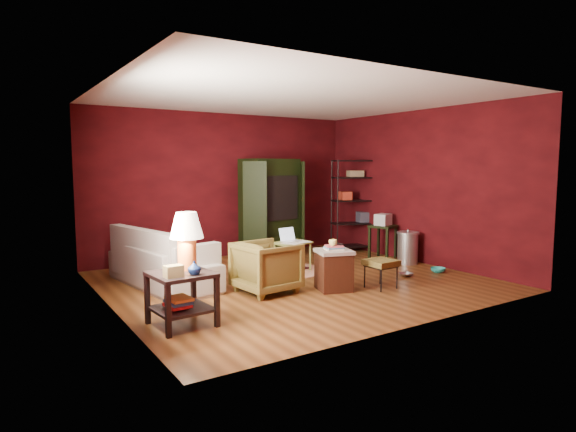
% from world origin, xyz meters
% --- Properties ---
extents(room, '(5.54, 5.04, 2.84)m').
position_xyz_m(room, '(-0.04, -0.01, 1.40)').
color(room, brown).
rests_on(room, ground).
extents(sofa, '(0.93, 2.19, 0.83)m').
position_xyz_m(sofa, '(-1.82, 0.83, 0.41)').
color(sofa, gray).
rests_on(sofa, ground).
extents(armchair, '(0.80, 0.84, 0.80)m').
position_xyz_m(armchair, '(-0.71, -0.35, 0.40)').
color(armchair, black).
rests_on(armchair, ground).
extents(pet_bowl_steel, '(0.22, 0.09, 0.22)m').
position_xyz_m(pet_bowl_steel, '(1.69, -0.71, 0.11)').
color(pet_bowl_steel, '#B7B9BE').
rests_on(pet_bowl_steel, ground).
extents(pet_bowl_turquoise, '(0.26, 0.15, 0.24)m').
position_xyz_m(pet_bowl_turquoise, '(2.36, -0.80, 0.12)').
color(pet_bowl_turquoise, '#26B3AE').
rests_on(pet_bowl_turquoise, ground).
extents(vase, '(0.16, 0.17, 0.15)m').
position_xyz_m(vase, '(-2.15, -1.25, 0.68)').
color(vase, '#0D1B41').
rests_on(vase, side_table).
extents(mug, '(0.12, 0.10, 0.12)m').
position_xyz_m(mug, '(0.12, -0.80, 0.71)').
color(mug, '#FAEF7A').
rests_on(mug, hamper).
extents(side_table, '(0.69, 0.69, 1.26)m').
position_xyz_m(side_table, '(-2.17, -1.00, 0.76)').
color(side_table, black).
rests_on(side_table, ground).
extents(sofa_cushions, '(1.14, 2.03, 0.80)m').
position_xyz_m(sofa_cushions, '(-1.86, 0.84, 0.39)').
color(sofa_cushions, gray).
rests_on(sofa_cushions, sofa).
extents(hamper, '(0.60, 0.60, 0.67)m').
position_xyz_m(hamper, '(0.16, -0.76, 0.31)').
color(hamper, '#441D0F').
rests_on(hamper, ground).
extents(footstool, '(0.43, 0.43, 0.42)m').
position_xyz_m(footstool, '(0.81, -1.05, 0.36)').
color(footstool, black).
rests_on(footstool, ground).
extents(rug_round, '(1.88, 1.88, 0.01)m').
position_xyz_m(rug_round, '(0.18, 0.75, 0.01)').
color(rug_round, '#F4E7CB').
rests_on(rug_round, ground).
extents(rug_oriental, '(1.30, 0.99, 0.01)m').
position_xyz_m(rug_oriental, '(0.07, 0.85, 0.02)').
color(rug_oriental, '#51151A').
rests_on(rug_oriental, ground).
extents(laptop_desk, '(0.65, 0.54, 0.74)m').
position_xyz_m(laptop_desk, '(0.33, 0.58, 0.46)').
color(laptop_desk, '#A0B151').
rests_on(laptop_desk, ground).
extents(tv_armoire, '(1.49, 0.97, 1.92)m').
position_xyz_m(tv_armoire, '(0.78, 2.03, 1.00)').
color(tv_armoire, black).
rests_on(tv_armoire, ground).
extents(wire_shelving, '(1.01, 0.68, 1.91)m').
position_xyz_m(wire_shelving, '(2.54, 1.55, 1.05)').
color(wire_shelving, black).
rests_on(wire_shelving, ground).
extents(small_stand, '(0.55, 0.55, 0.87)m').
position_xyz_m(small_stand, '(2.42, 0.59, 0.65)').
color(small_stand, black).
rests_on(small_stand, ground).
extents(trash_can, '(0.53, 0.53, 0.63)m').
position_xyz_m(trash_can, '(2.46, -0.02, 0.30)').
color(trash_can, silver).
rests_on(trash_can, ground).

